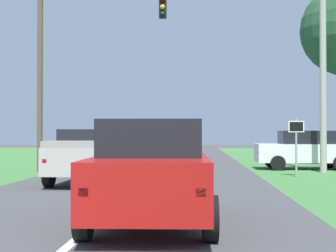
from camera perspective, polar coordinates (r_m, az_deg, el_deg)
name	(u,v)px	position (r m, az deg, el deg)	size (l,w,h in m)	color
ground_plane	(127,195)	(13.82, -4.70, -7.83)	(120.00, 120.00, 0.00)	#424244
red_suv_near	(153,170)	(9.35, -1.76, -4.98)	(2.31, 4.79, 1.92)	#9E1411
pickup_truck_lead	(90,155)	(17.16, -8.84, -3.29)	(2.28, 5.06, 1.82)	#B7B2A8
traffic_light	(72,50)	(22.56, -10.84, 8.48)	(6.14, 0.40, 8.30)	brown
keep_moving_sign	(296,139)	(19.99, 14.41, -1.42)	(0.60, 0.09, 2.30)	gray
crossing_suv_far	(306,149)	(24.39, 15.43, -2.56)	(4.52, 2.09, 1.81)	silver
utility_pole_right	(323,63)	(22.68, 17.25, 6.90)	(0.28, 0.28, 9.46)	#9E998E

